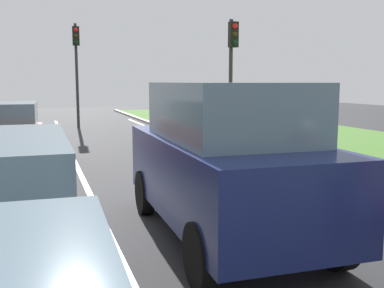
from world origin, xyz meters
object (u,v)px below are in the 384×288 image
at_px(traffic_light_near_right, 232,58).
at_px(traffic_light_far_median, 76,57).
at_px(car_hatchback_far, 7,138).
at_px(car_suv_ahead, 225,160).

xyz_separation_m(traffic_light_near_right, traffic_light_far_median, (-4.87, 7.72, 0.34)).
relative_size(car_hatchback_far, traffic_light_far_median, 0.74).
distance_m(car_suv_ahead, traffic_light_far_median, 17.25).
bearing_deg(traffic_light_near_right, car_hatchback_far, -157.07).
height_order(car_hatchback_far, traffic_light_near_right, traffic_light_near_right).
distance_m(car_suv_ahead, car_hatchback_far, 7.03).
height_order(car_suv_ahead, traffic_light_near_right, traffic_light_near_right).
height_order(traffic_light_near_right, traffic_light_far_median, traffic_light_far_median).
xyz_separation_m(car_suv_ahead, car_hatchback_far, (-3.33, 6.19, -0.28)).
height_order(car_hatchback_far, traffic_light_far_median, traffic_light_far_median).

